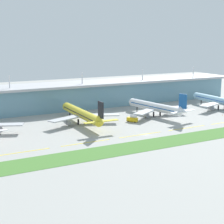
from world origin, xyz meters
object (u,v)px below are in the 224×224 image
(airliner_farthest, at_px, (220,101))
(safety_cone_nose_front, at_px, (222,115))
(airliner_near_middle, at_px, (82,114))
(airliner_far_middle, at_px, (156,107))
(fuel_truck, at_px, (133,119))

(airliner_farthest, xyz_separation_m, safety_cone_nose_front, (-16.04, -18.43, -6.10))
(airliner_near_middle, bearing_deg, safety_cone_nose_front, -13.71)
(airliner_far_middle, distance_m, airliner_farthest, 59.60)
(airliner_farthest, bearing_deg, safety_cone_nose_front, -131.03)
(airliner_near_middle, xyz_separation_m, fuel_truck, (31.18, -11.52, -4.19))
(airliner_near_middle, xyz_separation_m, safety_cone_nose_front, (99.03, -24.16, -6.10))
(airliner_far_middle, relative_size, safety_cone_nose_front, 85.34)
(airliner_near_middle, relative_size, fuel_truck, 8.92)
(airliner_near_middle, xyz_separation_m, airliner_far_middle, (55.53, -3.01, -0.01))
(airliner_far_middle, distance_m, fuel_truck, 26.13)
(airliner_near_middle, height_order, safety_cone_nose_front, airliner_near_middle)
(fuel_truck, bearing_deg, airliner_farthest, 3.95)
(airliner_far_middle, distance_m, safety_cone_nose_front, 48.75)
(airliner_farthest, distance_m, fuel_truck, 84.19)
(airliner_near_middle, relative_size, safety_cone_nose_front, 95.04)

